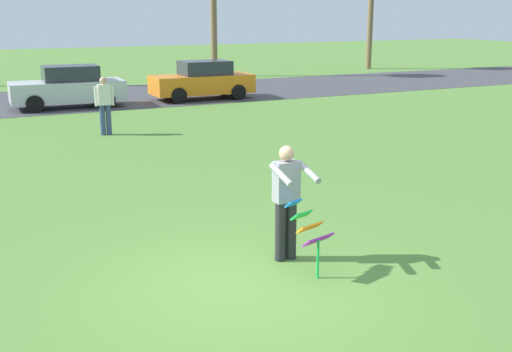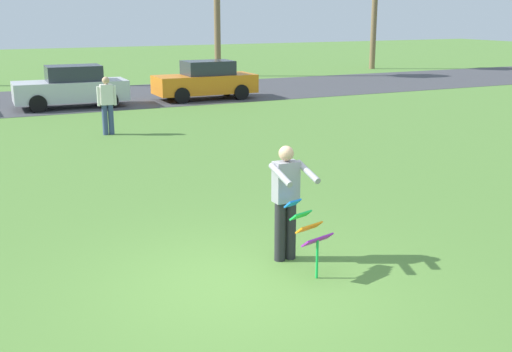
{
  "view_description": "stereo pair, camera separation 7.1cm",
  "coord_description": "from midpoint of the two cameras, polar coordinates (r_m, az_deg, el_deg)",
  "views": [
    {
      "loc": [
        -3.31,
        -7.2,
        3.59
      ],
      "look_at": [
        0.96,
        1.54,
        1.05
      ],
      "focal_mm": 44.39,
      "sensor_mm": 36.0,
      "label": 1
    },
    {
      "loc": [
        -3.25,
        -7.23,
        3.59
      ],
      "look_at": [
        0.96,
        1.54,
        1.05
      ],
      "focal_mm": 44.39,
      "sensor_mm": 36.0,
      "label": 2
    }
  ],
  "objects": [
    {
      "name": "road_strip",
      "position": [
        27.76,
        -19.15,
        6.39
      ],
      "size": [
        120.0,
        8.0,
        0.01
      ],
      "primitive_type": "cube",
      "color": "#424247",
      "rests_on": "ground"
    },
    {
      "name": "person_walker_near",
      "position": [
        19.42,
        -13.59,
        6.34
      ],
      "size": [
        0.57,
        0.24,
        1.73
      ],
      "color": "#384772",
      "rests_on": "ground"
    },
    {
      "name": "ground_plane",
      "position": [
        8.7,
        -1.46,
        -9.74
      ],
      "size": [
        120.0,
        120.0,
        0.0
      ],
      "primitive_type": "plane",
      "color": "#568438"
    },
    {
      "name": "parked_car_orange",
      "position": [
        26.88,
        -4.91,
        8.55
      ],
      "size": [
        4.21,
        1.86,
        1.6
      ],
      "color": "orange",
      "rests_on": "ground"
    },
    {
      "name": "kite_held",
      "position": [
        8.79,
        4.61,
        -4.77
      ],
      "size": [
        0.53,
        0.71,
        1.03
      ],
      "color": "blue",
      "rests_on": "ground"
    },
    {
      "name": "person_kite_flyer",
      "position": [
        9.21,
        2.57,
        -2.04
      ],
      "size": [
        0.53,
        0.65,
        1.73
      ],
      "color": "#26262B",
      "rests_on": "ground"
    },
    {
      "name": "parked_car_silver",
      "position": [
        25.43,
        -16.63,
        7.65
      ],
      "size": [
        4.25,
        1.94,
        1.6
      ],
      "color": "silver",
      "rests_on": "ground"
    }
  ]
}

